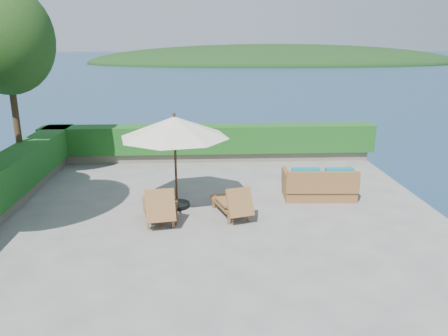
{
  "coord_description": "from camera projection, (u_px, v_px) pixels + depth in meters",
  "views": [
    {
      "loc": [
        -0.29,
        -10.45,
        4.4
      ],
      "look_at": [
        0.3,
        0.8,
        1.1
      ],
      "focal_mm": 35.0,
      "sensor_mm": 36.0,
      "label": 1
    }
  ],
  "objects": [
    {
      "name": "ground",
      "position": [
        214.0,
        218.0,
        11.26
      ],
      "size": [
        12.0,
        12.0,
        0.0
      ],
      "primitive_type": "plane",
      "color": "gray",
      "rests_on": "ground"
    },
    {
      "name": "foundation",
      "position": [
        214.0,
        271.0,
        11.7
      ],
      "size": [
        12.0,
        12.0,
        3.0
      ],
      "primitive_type": "cube",
      "color": "#60564D",
      "rests_on": "ocean"
    },
    {
      "name": "lounge_left",
      "position": [
        159.0,
        206.0,
        10.95
      ],
      "size": [
        0.98,
        1.81,
        0.99
      ],
      "rotation": [
        0.0,
        0.0,
        0.17
      ],
      "color": "olive",
      "rests_on": "ground"
    },
    {
      "name": "tree_far",
      "position": [
        5.0,
        40.0,
        12.79
      ],
      "size": [
        2.8,
        2.8,
        6.03
      ],
      "color": "#3F2D18",
      "rests_on": "ground"
    },
    {
      "name": "side_table",
      "position": [
        169.0,
        208.0,
        10.86
      ],
      "size": [
        0.46,
        0.46,
        0.49
      ],
      "rotation": [
        0.0,
        0.0,
        0.0
      ],
      "color": "brown",
      "rests_on": "ground"
    },
    {
      "name": "offshore_island",
      "position": [
        275.0,
        63.0,
        147.53
      ],
      "size": [
        126.0,
        57.6,
        12.6
      ],
      "primitive_type": "ellipsoid",
      "color": "#173213",
      "rests_on": "ocean"
    },
    {
      "name": "wicker_loveseat",
      "position": [
        319.0,
        185.0,
        12.55
      ],
      "size": [
        2.1,
        1.15,
        1.0
      ],
      "rotation": [
        0.0,
        0.0,
        -0.05
      ],
      "color": "olive",
      "rests_on": "ground"
    },
    {
      "name": "ocean",
      "position": [
        215.0,
        318.0,
        12.11
      ],
      "size": [
        600.0,
        600.0,
        0.0
      ],
      "primitive_type": "plane",
      "color": "#192D4D",
      "rests_on": "ground"
    },
    {
      "name": "patio_umbrella",
      "position": [
        174.0,
        128.0,
        11.38
      ],
      "size": [
        3.39,
        3.39,
        2.61
      ],
      "rotation": [
        0.0,
        0.0,
        -0.18
      ],
      "color": "black",
      "rests_on": "ground"
    },
    {
      "name": "hedge_far",
      "position": [
        209.0,
        139.0,
        16.39
      ],
      "size": [
        12.4,
        0.9,
        1.0
      ],
      "primitive_type": "cube",
      "color": "#144814",
      "rests_on": "planter_wall_far"
    },
    {
      "name": "lounge_right",
      "position": [
        233.0,
        203.0,
        11.24
      ],
      "size": [
        1.08,
        1.69,
        0.9
      ],
      "rotation": [
        0.0,
        0.0,
        0.3
      ],
      "color": "olive",
      "rests_on": "ground"
    },
    {
      "name": "planter_wall_far",
      "position": [
        210.0,
        156.0,
        16.58
      ],
      "size": [
        12.0,
        0.6,
        0.36
      ],
      "primitive_type": "cube",
      "color": "gray",
      "rests_on": "ground"
    }
  ]
}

